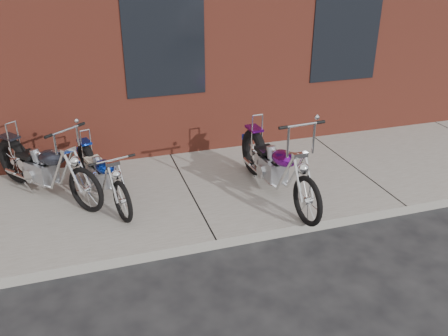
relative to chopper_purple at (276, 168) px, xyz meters
name	(u,v)px	position (x,y,z in m)	size (l,w,h in m)	color
ground	(216,249)	(-1.26, -0.96, -0.60)	(120.00, 120.00, 0.00)	black
sidewalk	(190,194)	(-1.26, 0.54, -0.53)	(22.00, 3.00, 0.15)	slate
chopper_purple	(276,168)	(0.00, 0.00, 0.00)	(0.61, 2.50, 1.40)	black
chopper_blue	(102,176)	(-2.58, 0.69, -0.07)	(0.75, 2.09, 0.93)	black
chopper_third	(45,169)	(-3.40, 1.07, -0.01)	(1.60, 1.99, 1.24)	black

